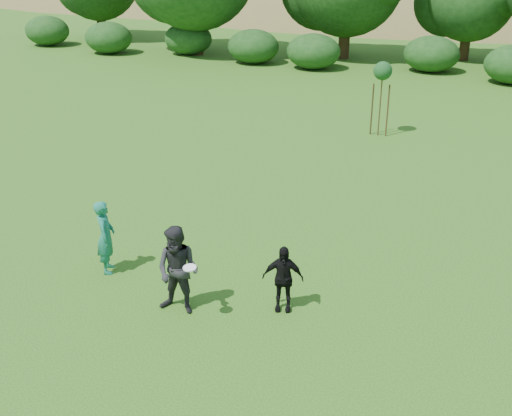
{
  "coord_description": "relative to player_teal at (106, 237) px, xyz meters",
  "views": [
    {
      "loc": [
        5.06,
        -10.45,
        7.37
      ],
      "look_at": [
        0.0,
        3.0,
        1.1
      ],
      "focal_mm": 45.0,
      "sensor_mm": 36.0,
      "label": 1
    }
  ],
  "objects": [
    {
      "name": "player_grey",
      "position": [
        2.35,
        -0.96,
        0.08
      ],
      "size": [
        0.94,
        0.74,
        1.92
      ],
      "primitive_type": "imported",
      "rotation": [
        0.0,
        0.0,
        0.01
      ],
      "color": "#252427",
      "rests_on": "ground"
    },
    {
      "name": "player_black",
      "position": [
        4.34,
        -0.14,
        -0.15
      ],
      "size": [
        0.92,
        0.57,
        1.47
      ],
      "primitive_type": "imported",
      "rotation": [
        0.0,
        0.0,
        0.26
      ],
      "color": "black",
      "rests_on": "ground"
    },
    {
      "name": "frisbee",
      "position": [
        2.78,
        -1.26,
        0.38
      ],
      "size": [
        0.27,
        0.27,
        0.05
      ],
      "color": "white",
      "rests_on": "ground"
    },
    {
      "name": "player_teal",
      "position": [
        0.0,
        0.0,
        0.0
      ],
      "size": [
        0.67,
        0.76,
        1.76
      ],
      "primitive_type": "imported",
      "rotation": [
        0.0,
        0.0,
        2.04
      ],
      "color": "#186C55",
      "rests_on": "ground"
    },
    {
      "name": "sapling",
      "position": [
        3.88,
        12.97,
        1.54
      ],
      "size": [
        0.7,
        0.7,
        2.85
      ],
      "color": "#3A2C16",
      "rests_on": "ground"
    },
    {
      "name": "ground",
      "position": [
        2.83,
        -0.71,
        -0.88
      ],
      "size": [
        120.0,
        120.0,
        0.0
      ],
      "primitive_type": "plane",
      "color": "#19470C",
      "rests_on": "ground"
    },
    {
      "name": "hillside",
      "position": [
        2.27,
        67.75,
        -12.85
      ],
      "size": [
        150.0,
        72.0,
        52.0
      ],
      "color": "olive",
      "rests_on": "ground"
    }
  ]
}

